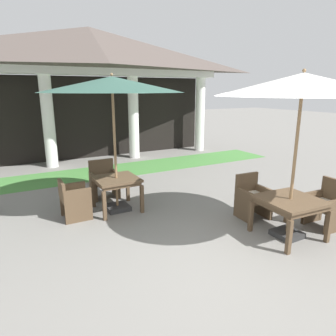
{
  "coord_description": "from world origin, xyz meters",
  "views": [
    {
      "loc": [
        -2.93,
        -3.33,
        2.55
      ],
      "look_at": [
        -0.17,
        1.67,
        1.07
      ],
      "focal_mm": 32.64,
      "sensor_mm": 36.0,
      "label": 1
    }
  ],
  "objects": [
    {
      "name": "terracotta_urn",
      "position": [
        -0.68,
        4.77,
        0.17
      ],
      "size": [
        0.31,
        0.31,
        0.42
      ],
      "color": "#9E5633",
      "rests_on": "ground"
    },
    {
      "name": "patio_chair_near_foreground_east",
      "position": [
        2.29,
        -0.06,
        0.41
      ],
      "size": [
        0.55,
        0.6,
        0.92
      ],
      "rotation": [
        0.0,
        0.0,
        1.51
      ],
      "color": "brown",
      "rests_on": "ground"
    },
    {
      "name": "patio_umbrella_mid_left",
      "position": [
        -0.88,
        2.66,
        2.62
      ],
      "size": [
        2.87,
        2.87,
        2.86
      ],
      "color": "#2D2D2D",
      "rests_on": "ground"
    },
    {
      "name": "lawn_strip",
      "position": [
        0.0,
        5.83,
        0.0
      ],
      "size": [
        12.02,
        1.7,
        0.01
      ],
      "primitive_type": "cube",
      "color": "#47843D",
      "rests_on": "ground"
    },
    {
      "name": "patio_table_mid_left",
      "position": [
        -0.88,
        2.66,
        0.62
      ],
      "size": [
        0.89,
        0.89,
        0.72
      ],
      "rotation": [
        0.0,
        0.0,
        -0.0
      ],
      "color": "brown",
      "rests_on": "ground"
    },
    {
      "name": "patio_table_near_foreground",
      "position": [
        1.34,
        0.0,
        0.62
      ],
      "size": [
        1.03,
        1.03,
        0.71
      ],
      "rotation": [
        0.0,
        0.0,
        -0.06
      ],
      "color": "brown",
      "rests_on": "ground"
    },
    {
      "name": "patio_chair_mid_left_west",
      "position": [
        -1.79,
        2.66,
        0.4
      ],
      "size": [
        0.54,
        0.55,
        0.8
      ],
      "rotation": [
        0.0,
        0.0,
        -1.57
      ],
      "color": "brown",
      "rests_on": "ground"
    },
    {
      "name": "patio_chair_near_foreground_north",
      "position": [
        1.39,
        0.95,
        0.4
      ],
      "size": [
        0.59,
        0.58,
        0.88
      ],
      "rotation": [
        0.0,
        0.0,
        -3.2
      ],
      "color": "brown",
      "rests_on": "ground"
    },
    {
      "name": "patio_chair_mid_left_north",
      "position": [
        -0.88,
        3.58,
        0.42
      ],
      "size": [
        0.62,
        0.49,
        0.9
      ],
      "rotation": [
        0.0,
        0.0,
        -3.14
      ],
      "color": "brown",
      "rests_on": "ground"
    },
    {
      "name": "ground_plane",
      "position": [
        0.0,
        0.0,
        0.0
      ],
      "size": [
        60.0,
        60.0,
        0.0
      ],
      "primitive_type": "plane",
      "color": "gray"
    },
    {
      "name": "background_pavilion",
      "position": [
        0.0,
        7.46,
        3.53
      ],
      "size": [
        10.22,
        2.9,
        4.54
      ],
      "color": "white",
      "rests_on": "ground"
    },
    {
      "name": "patio_umbrella_near_foreground",
      "position": [
        1.34,
        0.0,
        2.6
      ],
      "size": [
        2.76,
        2.76,
        2.86
      ],
      "color": "#2D2D2D",
      "rests_on": "ground"
    }
  ]
}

